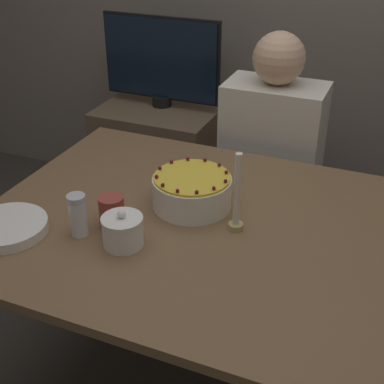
# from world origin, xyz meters

# --- Properties ---
(dining_table) EXTENTS (1.40, 1.04, 0.76)m
(dining_table) POSITION_xyz_m (0.00, 0.00, 0.65)
(dining_table) COLOR brown
(dining_table) RESTS_ON ground_plane
(cake) EXTENTS (0.25, 0.25, 0.12)m
(cake) POSITION_xyz_m (-0.09, 0.08, 0.81)
(cake) COLOR white
(cake) RESTS_ON dining_table
(sugar_bowl) EXTENTS (0.12, 0.12, 0.11)m
(sugar_bowl) POSITION_xyz_m (-0.19, -0.19, 0.80)
(sugar_bowl) COLOR white
(sugar_bowl) RESTS_ON dining_table
(sugar_shaker) EXTENTS (0.05, 0.05, 0.13)m
(sugar_shaker) POSITION_xyz_m (-0.34, -0.20, 0.82)
(sugar_shaker) COLOR white
(sugar_shaker) RESTS_ON dining_table
(plate_stack) EXTENTS (0.24, 0.24, 0.03)m
(plate_stack) POSITION_xyz_m (-0.54, -0.27, 0.77)
(plate_stack) COLOR white
(plate_stack) RESTS_ON dining_table
(candle) EXTENTS (0.05, 0.05, 0.25)m
(candle) POSITION_xyz_m (0.08, 0.01, 0.86)
(candle) COLOR tan
(candle) RESTS_ON dining_table
(cup) EXTENTS (0.08, 0.08, 0.09)m
(cup) POSITION_xyz_m (-0.27, -0.11, 0.80)
(cup) COLOR #993D33
(cup) RESTS_ON dining_table
(person_man_blue_shirt) EXTENTS (0.40, 0.34, 1.18)m
(person_man_blue_shirt) POSITION_xyz_m (0.00, 0.72, 0.51)
(person_man_blue_shirt) COLOR #473D33
(person_man_blue_shirt) RESTS_ON ground_plane
(side_cabinet) EXTENTS (0.60, 0.54, 0.66)m
(side_cabinet) POSITION_xyz_m (-0.68, 1.09, 0.33)
(side_cabinet) COLOR brown
(side_cabinet) RESTS_ON ground_plane
(tv_monitor) EXTENTS (0.62, 0.10, 0.45)m
(tv_monitor) POSITION_xyz_m (-0.68, 1.09, 0.89)
(tv_monitor) COLOR black
(tv_monitor) RESTS_ON side_cabinet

